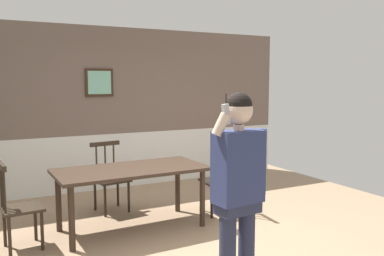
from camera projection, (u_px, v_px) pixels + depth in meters
ground_plane at (182, 244)px, 4.68m from camera, size 7.37×7.37×0.00m
room_back_partition at (109, 112)px, 7.01m from camera, size 6.70×0.17×2.74m
dining_table at (131, 175)px, 5.09m from camera, size 1.85×0.94×0.77m
chair_near_window at (18, 207)px, 4.48m from camera, size 0.44×0.44×0.97m
chair_by_doorway at (220, 179)px, 5.74m from camera, size 0.46×0.46×1.02m
chair_at_table_head at (110, 178)px, 5.84m from camera, size 0.50×0.50×0.97m
person_figure at (239, 182)px, 3.38m from camera, size 0.56×0.26×1.74m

